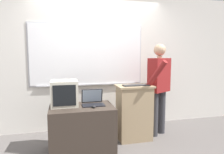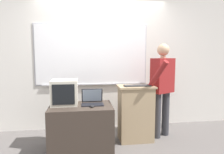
# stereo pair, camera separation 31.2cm
# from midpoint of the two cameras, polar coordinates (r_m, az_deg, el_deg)

# --- Properties ---
(back_wall) EXTENTS (6.40, 0.17, 2.63)m
(back_wall) POSITION_cam_midpoint_polar(r_m,az_deg,el_deg) (3.96, -0.70, 4.49)
(back_wall) COLOR silver
(back_wall) RESTS_ON ground_plane
(lectern_podium) EXTENTS (0.60, 0.41, 0.94)m
(lectern_podium) POSITION_cam_midpoint_polar(r_m,az_deg,el_deg) (3.47, 9.36, -10.12)
(lectern_podium) COLOR tan
(lectern_podium) RESTS_ON ground_plane
(side_desk) EXTENTS (0.94, 0.62, 0.69)m
(side_desk) POSITION_cam_midpoint_polar(r_m,az_deg,el_deg) (3.15, -5.89, -14.22)
(side_desk) COLOR #382D26
(side_desk) RESTS_ON ground_plane
(person_presenter) EXTENTS (0.57, 0.66, 1.64)m
(person_presenter) POSITION_cam_midpoint_polar(r_m,az_deg,el_deg) (3.62, 16.63, -1.97)
(person_presenter) COLOR #333338
(person_presenter) RESTS_ON ground_plane
(laptop) EXTENTS (0.33, 0.26, 0.23)m
(laptop) POSITION_cam_midpoint_polar(r_m,az_deg,el_deg) (3.11, -2.79, -6.51)
(laptop) COLOR black
(laptop) RESTS_ON side_desk
(wireless_keyboard) EXTENTS (0.44, 0.14, 0.02)m
(wireless_keyboard) POSITION_cam_midpoint_polar(r_m,az_deg,el_deg) (3.32, 9.93, -2.46)
(wireless_keyboard) COLOR #2D2D30
(wireless_keyboard) RESTS_ON lectern_podium
(computer_mouse_by_laptop) EXTENTS (0.06, 0.10, 0.03)m
(computer_mouse_by_laptop) POSITION_cam_midpoint_polar(r_m,az_deg,el_deg) (2.94, -2.67, -8.32)
(computer_mouse_by_laptop) COLOR black
(computer_mouse_by_laptop) RESTS_ON side_desk
(crt_monitor) EXTENTS (0.39, 0.38, 0.38)m
(crt_monitor) POSITION_cam_midpoint_polar(r_m,az_deg,el_deg) (3.11, -10.61, -4.33)
(crt_monitor) COLOR beige
(crt_monitor) RESTS_ON side_desk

